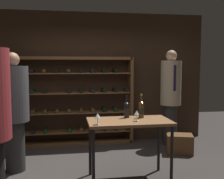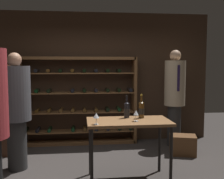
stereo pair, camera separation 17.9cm
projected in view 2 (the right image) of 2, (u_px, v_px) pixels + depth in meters
back_wall at (92, 78)px, 5.90m from camera, size 5.19×0.10×2.81m
wine_rack at (78, 101)px, 5.70m from camera, size 2.46×0.32×1.85m
tasting_table at (129, 127)px, 3.87m from camera, size 1.19×0.65×0.89m
person_guest_blue_shirt at (175, 93)px, 5.55m from camera, size 0.42×0.43×1.98m
person_guest_plum_blouse at (16, 106)px, 4.27m from camera, size 0.46×0.46×1.87m
wine_crate at (183, 145)px, 5.06m from camera, size 0.56×0.47×0.36m
wine_bottle_black_capsule at (141, 109)px, 4.02m from camera, size 0.09×0.09×0.36m
wine_bottle_red_label at (127, 110)px, 4.03m from camera, size 0.08×0.08×0.34m
wine_glass_stemmed_left at (136, 113)px, 3.78m from camera, size 0.07×0.07×0.15m
wine_glass_stemmed_right at (96, 116)px, 3.58m from camera, size 0.08×0.08×0.15m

